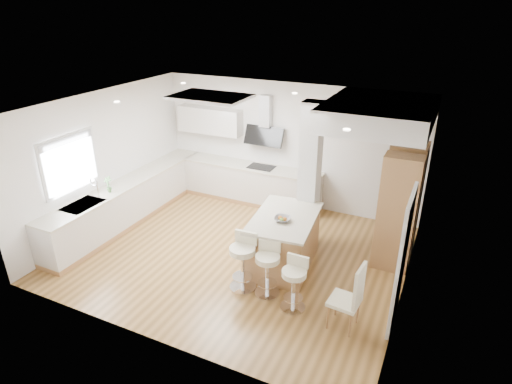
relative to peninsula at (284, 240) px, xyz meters
The scene contains 18 objects.
ground 1.05m from the peninsula, behind, with size 6.00×6.00×0.00m, color #9F713B.
ceiling 1.05m from the peninsula, behind, with size 6.00×5.00×0.02m, color white.
wall_back 2.77m from the peninsula, 110.87° to the left, with size 6.00×0.04×2.80m, color silver.
wall_left 4.04m from the peninsula, behind, with size 0.04×5.00×2.80m, color silver.
wall_right 2.26m from the peninsula, ahead, with size 0.04×5.00×2.80m, color silver.
skylight 2.91m from the peninsula, 162.52° to the left, with size 4.10×2.10×0.06m.
window_left 4.18m from the peninsula, 166.16° to the right, with size 0.06×1.28×1.07m.
doorway_right 2.21m from the peninsula, 17.84° to the right, with size 0.05×1.00×2.10m.
counter_left 3.64m from the peninsula, behind, with size 0.63×4.50×1.35m.
counter_back 2.85m from the peninsula, 130.43° to the left, with size 3.62×0.63×2.50m.
pillar 1.28m from the peninsula, 82.43° to the left, with size 0.35×0.35×2.80m.
soffit 2.76m from the peninsula, 48.96° to the left, with size 1.78×2.20×0.40m.
oven_column 2.18m from the peninsula, 33.85° to the left, with size 0.63×1.21×2.10m.
peninsula is the anchor object (origin of this frame).
bar_stool_a 1.00m from the peninsula, 110.32° to the right, with size 0.47×0.47×0.99m.
bar_stool_b 0.91m from the peninsula, 84.60° to the right, with size 0.49×0.49×0.92m.
bar_stool_c 1.22m from the peninsula, 60.82° to the right, with size 0.40×0.40×0.88m.
dining_chair 1.88m from the peninsula, 37.67° to the right, with size 0.46×0.46×1.08m.
Camera 1 is at (3.29, -6.08, 4.39)m, focal length 30.00 mm.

